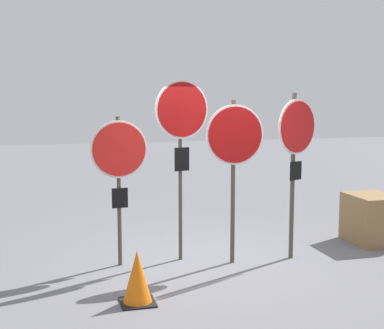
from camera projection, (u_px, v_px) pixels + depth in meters
ground_plane at (206, 263)px, 7.65m from camera, size 40.00×40.00×0.00m
stop_sign_0 at (119, 159)px, 7.31m from camera, size 0.79×0.14×2.09m
stop_sign_1 at (182, 124)px, 7.51m from camera, size 0.81×0.23×2.59m
stop_sign_2 at (235, 145)px, 7.40m from camera, size 0.84×0.12×2.32m
stop_sign_3 at (296, 141)px, 7.62m from camera, size 0.72×0.37×2.41m
traffic_cone_0 at (137, 277)px, 6.12m from camera, size 0.40×0.40×0.62m
storage_crate at (372, 219)px, 8.67m from camera, size 0.70×0.84×0.78m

